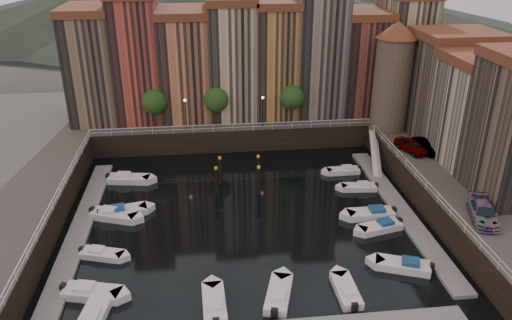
{
  "coord_description": "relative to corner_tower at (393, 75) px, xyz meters",
  "views": [
    {
      "loc": [
        -3.81,
        -44.24,
        26.42
      ],
      "look_at": [
        1.62,
        4.0,
        4.24
      ],
      "focal_mm": 35.0,
      "sensor_mm": 36.0,
      "label": 1
    }
  ],
  "objects": [
    {
      "name": "boat_right_0",
      "position": [
        -7.22,
        -25.21,
        -9.82
      ],
      "size": [
        4.94,
        3.27,
        1.11
      ],
      "rotation": [
        0.0,
        0.0,
        2.78
      ],
      "color": "white",
      "rests_on": "ground"
    },
    {
      "name": "railings",
      "position": [
        -20.0,
        -9.62,
        -6.41
      ],
      "size": [
        36.08,
        34.04,
        0.52
      ],
      "color": "white",
      "rests_on": "ground"
    },
    {
      "name": "boat_left_2",
      "position": [
        -33.32,
        -13.84,
        -9.81
      ],
      "size": [
        5.12,
        3.33,
        1.15
      ],
      "rotation": [
        0.0,
        0.0,
        -0.35
      ],
      "color": "white",
      "rests_on": "ground"
    },
    {
      "name": "right_terrace",
      "position": [
        6.5,
        -10.7,
        -0.64
      ],
      "size": [
        9.3,
        24.3,
        14.0
      ],
      "color": "#695B4F",
      "rests_on": "quay_right"
    },
    {
      "name": "corner_tower",
      "position": [
        0.0,
        0.0,
        0.0
      ],
      "size": [
        5.2,
        5.2,
        13.8
      ],
      "color": "#6B5B4C",
      "rests_on": "quay_right"
    },
    {
      "name": "boat_right_4",
      "position": [
        -7.27,
        -6.22,
        -9.87
      ],
      "size": [
        4.16,
        1.57,
        0.95
      ],
      "rotation": [
        0.0,
        0.0,
        3.16
      ],
      "color": "white",
      "rests_on": "ground"
    },
    {
      "name": "quay_far",
      "position": [
        -20.0,
        11.5,
        -8.69
      ],
      "size": [
        80.0,
        20.0,
        3.0
      ],
      "primitive_type": "cube",
      "color": "black",
      "rests_on": "ground"
    },
    {
      "name": "car_c",
      "position": [
        0.47,
        -23.04,
        -6.44
      ],
      "size": [
        3.5,
        5.55,
        1.5
      ],
      "primitive_type": "imported",
      "rotation": [
        0.0,
        0.0,
        -0.29
      ],
      "color": "gray",
      "rests_on": "quay_right"
    },
    {
      "name": "boat_left_3",
      "position": [
        -32.47,
        -13.19,
        -9.81
      ],
      "size": [
        5.08,
        2.74,
        1.14
      ],
      "rotation": [
        0.0,
        0.0,
        0.21
      ],
      "color": "white",
      "rests_on": "ground"
    },
    {
      "name": "ground",
      "position": [
        -20.0,
        -14.5,
        -10.19
      ],
      "size": [
        200.0,
        200.0,
        0.0
      ],
      "primitive_type": "plane",
      "color": "black",
      "rests_on": "ground"
    },
    {
      "name": "boat_near_0",
      "position": [
        -32.62,
        -28.49,
        -9.82
      ],
      "size": [
        2.45,
        4.93,
        1.11
      ],
      "rotation": [
        0.0,
        0.0,
        1.41
      ],
      "color": "white",
      "rests_on": "ground"
    },
    {
      "name": "gangway",
      "position": [
        -2.9,
        -4.5,
        -8.28
      ],
      "size": [
        2.78,
        8.32,
        3.73
      ],
      "color": "white",
      "rests_on": "ground"
    },
    {
      "name": "mountains",
      "position": [
        -18.28,
        95.5,
        -2.28
      ],
      "size": [
        145.0,
        100.0,
        18.0
      ],
      "color": "#2D382D",
      "rests_on": "ground"
    },
    {
      "name": "dock_left",
      "position": [
        -36.2,
        -15.5,
        -10.02
      ],
      "size": [
        2.0,
        28.0,
        0.35
      ],
      "primitive_type": "cube",
      "color": "gray",
      "rests_on": "ground"
    },
    {
      "name": "far_terrace",
      "position": [
        -16.69,
        9.0,
        0.76
      ],
      "size": [
        48.7,
        10.3,
        17.5
      ],
      "color": "#7E6850",
      "rests_on": "quay_far"
    },
    {
      "name": "promenade_trees",
      "position": [
        -21.33,
        3.7,
        -3.61
      ],
      "size": [
        21.2,
        3.2,
        5.2
      ],
      "color": "black",
      "rests_on": "quay_far"
    },
    {
      "name": "boat_near_3",
      "position": [
        -13.06,
        -27.9,
        -9.84
      ],
      "size": [
        1.71,
        4.54,
        1.04
      ],
      "rotation": [
        0.0,
        0.0,
        1.59
      ],
      "color": "white",
      "rests_on": "ground"
    },
    {
      "name": "dock_right",
      "position": [
        -3.8,
        -15.5,
        -10.02
      ],
      "size": [
        2.0,
        28.0,
        0.35
      ],
      "primitive_type": "cube",
      "color": "gray",
      "rests_on": "ground"
    },
    {
      "name": "boat_left_0",
      "position": [
        -33.32,
        -25.82,
        -9.81
      ],
      "size": [
        5.07,
        2.9,
        1.14
      ],
      "rotation": [
        0.0,
        0.0,
        -0.25
      ],
      "color": "white",
      "rests_on": "ground"
    },
    {
      "name": "car_b",
      "position": [
        1.94,
        -7.9,
        -6.46
      ],
      "size": [
        2.14,
        4.62,
        1.47
      ],
      "primitive_type": "imported",
      "rotation": [
        0.0,
        0.0,
        0.14
      ],
      "color": "gray",
      "rests_on": "quay_right"
    },
    {
      "name": "street_lamps",
      "position": [
        -21.0,
        2.7,
        -4.3
      ],
      "size": [
        10.36,
        0.36,
        4.18
      ],
      "color": "black",
      "rests_on": "quay_far"
    },
    {
      "name": "boat_right_1",
      "position": [
        -7.08,
        -18.96,
        -9.84
      ],
      "size": [
        4.69,
        2.64,
        1.05
      ],
      "rotation": [
        0.0,
        0.0,
        3.38
      ],
      "color": "white",
      "rests_on": "ground"
    },
    {
      "name": "boat_right_3",
      "position": [
        -6.64,
        -10.58,
        -9.88
      ],
      "size": [
        4.16,
        1.79,
        0.94
      ],
      "rotation": [
        0.0,
        0.0,
        3.06
      ],
      "color": "white",
      "rests_on": "ground"
    },
    {
      "name": "boat_near_2",
      "position": [
        -18.54,
        -27.81,
        -9.81
      ],
      "size": [
        3.02,
        5.04,
        1.13
      ],
      "rotation": [
        0.0,
        0.0,
        1.28
      ],
      "color": "white",
      "rests_on": "ground"
    },
    {
      "name": "boat_left_4",
      "position": [
        -32.8,
        -5.69,
        -9.8
      ],
      "size": [
        5.17,
        2.56,
        1.16
      ],
      "rotation": [
        0.0,
        0.0,
        -0.16
      ],
      "color": "white",
      "rests_on": "ground"
    },
    {
      "name": "boat_left_1",
      "position": [
        -33.4,
        -20.48,
        -9.88
      ],
      "size": [
        4.21,
        2.58,
        0.95
      ],
      "rotation": [
        0.0,
        0.0,
        -0.3
      ],
      "color": "white",
      "rests_on": "ground"
    },
    {
      "name": "boat_right_2",
      "position": [
        -7.21,
        -16.51,
        -9.81
      ],
      "size": [
        5.02,
        1.87,
        1.15
      ],
      "rotation": [
        0.0,
        0.0,
        3.15
      ],
      "color": "white",
      "rests_on": "ground"
    },
    {
      "name": "boat_near_1",
      "position": [
        -23.63,
        -28.28,
        -9.82
      ],
      "size": [
        1.88,
        4.83,
        1.1
      ],
      "rotation": [
        0.0,
        0.0,
        1.6
      ],
      "color": "white",
      "rests_on": "ground"
    },
    {
      "name": "mooring_pilings",
      "position": [
        -20.18,
        -8.96,
        -8.54
      ],
      "size": [
        5.24,
        3.29,
        3.78
      ],
      "color": "black",
      "rests_on": "ground"
    },
    {
      "name": "car_a",
      "position": [
        0.1,
        -7.7,
        -6.44
      ],
      "size": [
        3.16,
        4.78,
        1.51
      ],
      "primitive_type": "imported",
      "rotation": [
        0.0,
        0.0,
        0.34
      ],
      "color": "gray",
      "rests_on": "quay_right"
    }
  ]
}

